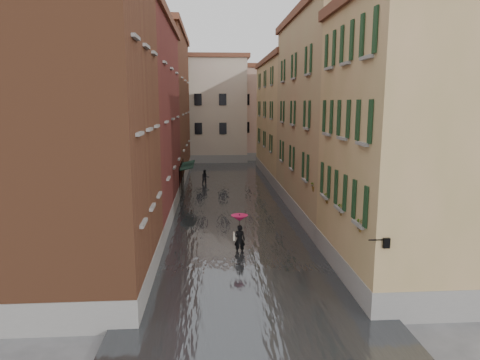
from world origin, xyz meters
name	(u,v)px	position (x,y,z in m)	size (l,w,h in m)	color
ground	(243,264)	(0.00, 0.00, 0.00)	(120.00, 120.00, 0.00)	#535355
floodwater	(231,201)	(0.00, 13.00, 0.10)	(10.00, 60.00, 0.20)	#3F4246
building_left_near	(71,132)	(-7.00, -2.00, 6.50)	(6.00, 8.00, 13.00)	brown
building_left_mid	(126,124)	(-7.00, 9.00, 6.25)	(6.00, 14.00, 12.50)	maroon
building_left_far	(155,109)	(-7.00, 24.00, 7.00)	(6.00, 16.00, 14.00)	brown
building_right_near	(413,148)	(7.00, -2.00, 5.75)	(6.00, 8.00, 11.50)	#A18B53
building_right_mid	(337,120)	(7.00, 9.00, 6.50)	(6.00, 14.00, 13.00)	#9D905F
building_right_far	(294,121)	(7.00, 24.00, 5.75)	(6.00, 16.00, 11.50)	#A18B53
building_end_cream	(199,111)	(-3.00, 38.00, 6.50)	(12.00, 9.00, 13.00)	#C0B398
building_end_pink	(265,115)	(6.00, 40.00, 6.00)	(10.00, 9.00, 12.00)	tan
awning_near	(186,168)	(-3.49, 14.87, 2.46)	(1.09, 2.84, 2.80)	black
awning_far	(187,165)	(-3.49, 16.44, 2.47)	(1.09, 2.97, 2.80)	black
wall_lantern	(385,242)	(4.33, -6.00, 3.01)	(0.71, 0.22, 0.35)	black
window_planters	(336,195)	(4.12, -0.91, 3.51)	(0.59, 8.19, 0.84)	brown
pedestrian_main	(239,231)	(-0.10, 1.37, 1.23)	(0.89, 0.89, 2.06)	black
pedestrian_far	(205,178)	(-2.07, 19.75, 0.76)	(0.74, 0.58, 1.52)	black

